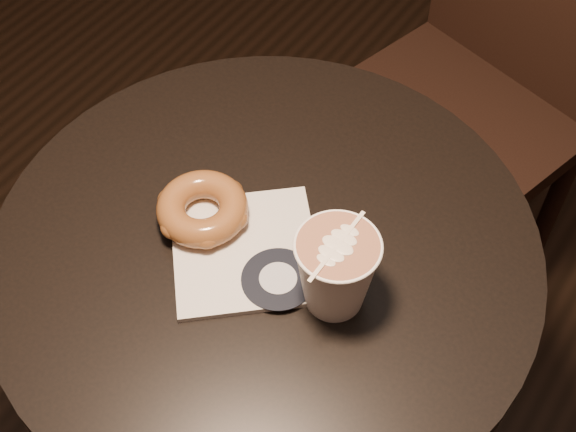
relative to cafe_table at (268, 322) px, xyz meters
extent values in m
cylinder|color=black|center=(0.00, 0.00, 0.18)|extent=(0.70, 0.70, 0.03)
cylinder|color=black|center=(0.00, 0.00, -0.18)|extent=(0.07, 0.07, 0.70)
cube|color=black|center=(0.01, 0.57, -0.07)|extent=(0.52, 0.52, 0.04)
cylinder|color=black|center=(-0.21, 0.44, -0.31)|extent=(0.04, 0.04, 0.48)
cylinder|color=black|center=(0.14, 0.35, -0.31)|extent=(0.04, 0.04, 0.48)
cylinder|color=black|center=(-0.12, 0.79, -0.31)|extent=(0.04, 0.04, 0.48)
cylinder|color=black|center=(0.23, 0.70, -0.31)|extent=(0.04, 0.04, 0.48)
cube|color=silver|center=(-0.01, -0.03, 0.20)|extent=(0.25, 0.25, 0.01)
torus|color=brown|center=(-0.08, -0.02, 0.23)|extent=(0.12, 0.12, 0.04)
camera|label=1|loc=(0.35, -0.47, 1.02)|focal=50.00mm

